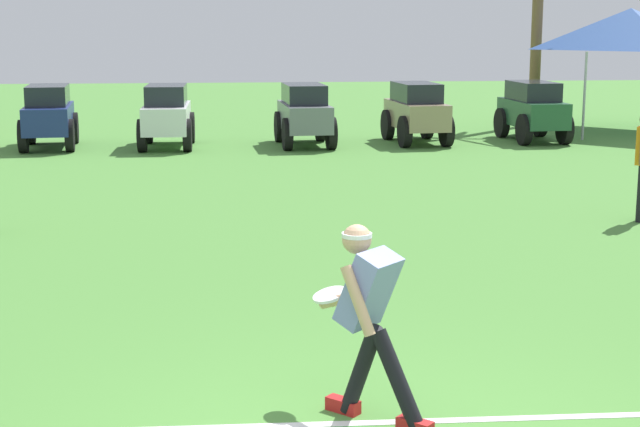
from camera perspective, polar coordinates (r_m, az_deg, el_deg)
field_line_paint at (r=7.14m, az=2.24°, el=-12.08°), size 26.56×0.75×0.01m
frisbee_thrower at (r=6.94m, az=2.87°, el=-5.78°), size 0.74×0.95×1.42m
frisbee_in_flight at (r=7.37m, az=0.58°, el=-4.75°), size 0.34×0.34×0.10m
parked_car_slot_a at (r=22.88m, az=-15.51°, el=5.55°), size 1.35×2.42×1.40m
parked_car_slot_b at (r=22.43m, az=-8.91°, el=5.72°), size 1.19×2.36×1.40m
parked_car_slot_c at (r=22.47m, az=-0.92°, el=5.86°), size 1.29×2.40×1.40m
parked_car_slot_d at (r=23.06m, az=5.63°, el=5.95°), size 1.35×2.42×1.40m
parked_car_slot_e at (r=23.91m, az=12.28°, el=5.93°), size 1.28×2.40×1.40m
event_tent at (r=26.59m, az=17.60°, el=10.21°), size 3.76×3.76×3.13m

